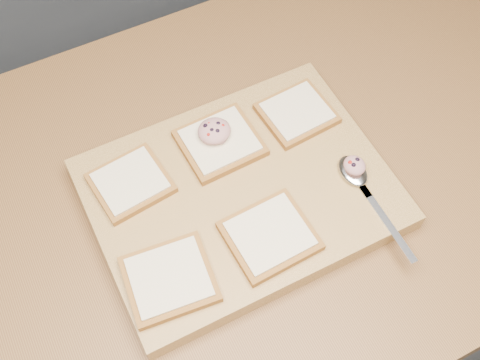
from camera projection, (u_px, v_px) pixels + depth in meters
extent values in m
plane|color=#515459|center=(246.00, 333.00, 1.77)|extent=(4.00, 4.00, 0.00)
cube|color=slate|center=(248.00, 281.00, 1.41)|extent=(1.90, 0.75, 0.84)
cube|color=brown|center=(251.00, 183.00, 1.02)|extent=(2.00, 0.80, 0.06)
cube|color=tan|center=(240.00, 194.00, 0.95)|extent=(0.46, 0.35, 0.04)
cube|color=olive|center=(131.00, 183.00, 0.94)|extent=(0.12, 0.11, 0.01)
cube|color=beige|center=(130.00, 181.00, 0.93)|extent=(0.11, 0.10, 0.00)
cube|color=olive|center=(220.00, 143.00, 0.97)|extent=(0.13, 0.12, 0.01)
cube|color=beige|center=(220.00, 140.00, 0.97)|extent=(0.11, 0.10, 0.00)
cube|color=olive|center=(297.00, 114.00, 1.01)|extent=(0.12, 0.11, 0.01)
cube|color=beige|center=(297.00, 111.00, 1.00)|extent=(0.10, 0.09, 0.00)
cube|color=olive|center=(169.00, 279.00, 0.85)|extent=(0.13, 0.12, 0.01)
cube|color=beige|center=(169.00, 277.00, 0.85)|extent=(0.12, 0.11, 0.00)
cube|color=olive|center=(270.00, 236.00, 0.89)|extent=(0.13, 0.12, 0.01)
cube|color=beige|center=(270.00, 233.00, 0.88)|extent=(0.11, 0.10, 0.00)
ellipsoid|color=tan|center=(214.00, 131.00, 0.96)|extent=(0.05, 0.05, 0.02)
sphere|color=black|center=(218.00, 124.00, 0.95)|extent=(0.01, 0.01, 0.01)
sphere|color=black|center=(206.00, 126.00, 0.95)|extent=(0.01, 0.01, 0.01)
sphere|color=black|center=(217.00, 131.00, 0.95)|extent=(0.01, 0.01, 0.01)
sphere|color=black|center=(212.00, 130.00, 0.95)|extent=(0.01, 0.01, 0.01)
sphere|color=#A5140C|center=(223.00, 126.00, 0.95)|extent=(0.01, 0.01, 0.01)
sphere|color=#A5140C|center=(209.00, 124.00, 0.96)|extent=(0.01, 0.01, 0.01)
sphere|color=#A5140C|center=(209.00, 135.00, 0.95)|extent=(0.01, 0.01, 0.01)
ellipsoid|color=silver|center=(353.00, 171.00, 0.95)|extent=(0.04, 0.06, 0.01)
cube|color=silver|center=(363.00, 187.00, 0.94)|extent=(0.01, 0.04, 0.00)
cube|color=silver|center=(386.00, 221.00, 0.91)|extent=(0.01, 0.15, 0.00)
ellipsoid|color=tan|center=(355.00, 165.00, 0.93)|extent=(0.03, 0.04, 0.02)
sphere|color=black|center=(357.00, 160.00, 0.93)|extent=(0.01, 0.01, 0.01)
sphere|color=black|center=(354.00, 165.00, 0.92)|extent=(0.01, 0.01, 0.01)
sphere|color=#A5140C|center=(350.00, 162.00, 0.93)|extent=(0.01, 0.01, 0.01)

